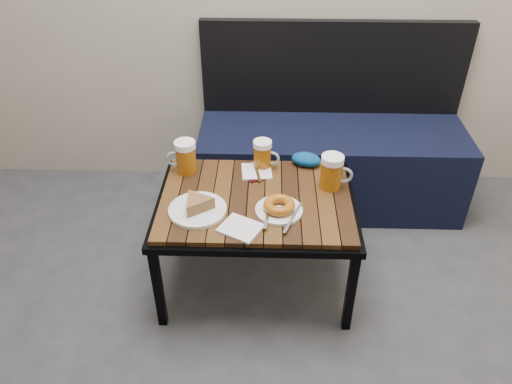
{
  "coord_description": "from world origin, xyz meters",
  "views": [
    {
      "loc": [
        -0.13,
        -0.57,
        1.72
      ],
      "look_at": [
        -0.18,
        1.11,
        0.5
      ],
      "focal_mm": 35.0,
      "sensor_mm": 36.0,
      "label": 1
    }
  ],
  "objects_px": {
    "passport_burgundy": "(254,175)",
    "knit_pouch": "(306,159)",
    "cafe_table": "(256,206)",
    "beer_mug_centre": "(263,154)",
    "plate_bagel": "(279,207)",
    "plate_pie": "(197,206)",
    "beer_mug_right": "(332,172)",
    "beer_mug_left": "(185,157)",
    "passport_navy": "(206,207)",
    "bench": "(330,157)"
  },
  "relations": [
    {
      "from": "plate_pie",
      "to": "passport_navy",
      "type": "bearing_deg",
      "value": 42.74
    },
    {
      "from": "cafe_table",
      "to": "passport_burgundy",
      "type": "bearing_deg",
      "value": 94.11
    },
    {
      "from": "cafe_table",
      "to": "beer_mug_centre",
      "type": "height_order",
      "value": "beer_mug_centre"
    },
    {
      "from": "plate_bagel",
      "to": "passport_navy",
      "type": "distance_m",
      "value": 0.3
    },
    {
      "from": "passport_burgundy",
      "to": "knit_pouch",
      "type": "height_order",
      "value": "knit_pouch"
    },
    {
      "from": "beer_mug_centre",
      "to": "passport_burgundy",
      "type": "height_order",
      "value": "beer_mug_centre"
    },
    {
      "from": "beer_mug_centre",
      "to": "knit_pouch",
      "type": "xyz_separation_m",
      "value": [
        0.2,
        0.02,
        -0.04
      ]
    },
    {
      "from": "passport_burgundy",
      "to": "bench",
      "type": "bearing_deg",
      "value": 26.11
    },
    {
      "from": "beer_mug_right",
      "to": "passport_burgundy",
      "type": "xyz_separation_m",
      "value": [
        -0.33,
        0.08,
        -0.07
      ]
    },
    {
      "from": "beer_mug_left",
      "to": "beer_mug_centre",
      "type": "xyz_separation_m",
      "value": [
        0.34,
        0.04,
        -0.01
      ]
    },
    {
      "from": "plate_pie",
      "to": "passport_burgundy",
      "type": "xyz_separation_m",
      "value": [
        0.22,
        0.27,
        -0.02
      ]
    },
    {
      "from": "passport_burgundy",
      "to": "beer_mug_left",
      "type": "bearing_deg",
      "value": 150.62
    },
    {
      "from": "cafe_table",
      "to": "beer_mug_centre",
      "type": "xyz_separation_m",
      "value": [
        0.02,
        0.24,
        0.11
      ]
    },
    {
      "from": "beer_mug_centre",
      "to": "beer_mug_right",
      "type": "distance_m",
      "value": 0.33
    },
    {
      "from": "cafe_table",
      "to": "plate_pie",
      "type": "distance_m",
      "value": 0.26
    },
    {
      "from": "plate_bagel",
      "to": "cafe_table",
      "type": "bearing_deg",
      "value": 135.32
    },
    {
      "from": "beer_mug_right",
      "to": "plate_pie",
      "type": "xyz_separation_m",
      "value": [
        -0.55,
        -0.19,
        -0.05
      ]
    },
    {
      "from": "plate_bagel",
      "to": "beer_mug_centre",
      "type": "bearing_deg",
      "value": 102.15
    },
    {
      "from": "beer_mug_left",
      "to": "beer_mug_centre",
      "type": "distance_m",
      "value": 0.35
    },
    {
      "from": "cafe_table",
      "to": "plate_bagel",
      "type": "relative_size",
      "value": 3.4
    },
    {
      "from": "beer_mug_centre",
      "to": "passport_burgundy",
      "type": "bearing_deg",
      "value": -104.24
    },
    {
      "from": "beer_mug_centre",
      "to": "knit_pouch",
      "type": "bearing_deg",
      "value": 20.83
    },
    {
      "from": "knit_pouch",
      "to": "passport_navy",
      "type": "bearing_deg",
      "value": -141.78
    },
    {
      "from": "cafe_table",
      "to": "passport_burgundy",
      "type": "distance_m",
      "value": 0.17
    },
    {
      "from": "passport_burgundy",
      "to": "knit_pouch",
      "type": "bearing_deg",
      "value": -2.67
    },
    {
      "from": "beer_mug_left",
      "to": "beer_mug_right",
      "type": "xyz_separation_m",
      "value": [
        0.64,
        -0.1,
        0.0
      ]
    },
    {
      "from": "cafe_table",
      "to": "beer_mug_left",
      "type": "bearing_deg",
      "value": 149.02
    },
    {
      "from": "bench",
      "to": "beer_mug_centre",
      "type": "xyz_separation_m",
      "value": [
        -0.36,
        -0.42,
        0.27
      ]
    },
    {
      "from": "cafe_table",
      "to": "passport_navy",
      "type": "distance_m",
      "value": 0.22
    },
    {
      "from": "plate_bagel",
      "to": "knit_pouch",
      "type": "relative_size",
      "value": 1.83
    },
    {
      "from": "cafe_table",
      "to": "plate_bagel",
      "type": "distance_m",
      "value": 0.15
    },
    {
      "from": "plate_bagel",
      "to": "passport_burgundy",
      "type": "bearing_deg",
      "value": 112.38
    },
    {
      "from": "bench",
      "to": "passport_burgundy",
      "type": "relative_size",
      "value": 13.02
    },
    {
      "from": "plate_pie",
      "to": "plate_bagel",
      "type": "xyz_separation_m",
      "value": [
        0.33,
        0.01,
        -0.0
      ]
    },
    {
      "from": "plate_pie",
      "to": "beer_mug_right",
      "type": "bearing_deg",
      "value": 18.99
    },
    {
      "from": "bench",
      "to": "beer_mug_right",
      "type": "height_order",
      "value": "bench"
    },
    {
      "from": "plate_bagel",
      "to": "passport_burgundy",
      "type": "height_order",
      "value": "plate_bagel"
    },
    {
      "from": "passport_burgundy",
      "to": "beer_mug_right",
      "type": "bearing_deg",
      "value": -37.8
    },
    {
      "from": "beer_mug_centre",
      "to": "passport_navy",
      "type": "relative_size",
      "value": 1.08
    },
    {
      "from": "passport_navy",
      "to": "knit_pouch",
      "type": "relative_size",
      "value": 0.92
    },
    {
      "from": "bench",
      "to": "plate_bagel",
      "type": "xyz_separation_m",
      "value": [
        -0.29,
        -0.75,
        0.22
      ]
    },
    {
      "from": "beer_mug_right",
      "to": "plate_bagel",
      "type": "distance_m",
      "value": 0.29
    },
    {
      "from": "passport_navy",
      "to": "passport_burgundy",
      "type": "bearing_deg",
      "value": 119.49
    },
    {
      "from": "plate_pie",
      "to": "passport_burgundy",
      "type": "distance_m",
      "value": 0.35
    },
    {
      "from": "cafe_table",
      "to": "beer_mug_right",
      "type": "height_order",
      "value": "beer_mug_right"
    },
    {
      "from": "bench",
      "to": "beer_mug_right",
      "type": "bearing_deg",
      "value": -96.69
    },
    {
      "from": "beer_mug_centre",
      "to": "plate_bagel",
      "type": "distance_m",
      "value": 0.34
    },
    {
      "from": "cafe_table",
      "to": "plate_pie",
      "type": "xyz_separation_m",
      "value": [
        -0.23,
        -0.1,
        0.07
      ]
    },
    {
      "from": "bench",
      "to": "beer_mug_left",
      "type": "distance_m",
      "value": 0.89
    },
    {
      "from": "bench",
      "to": "plate_pie",
      "type": "height_order",
      "value": "bench"
    }
  ]
}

